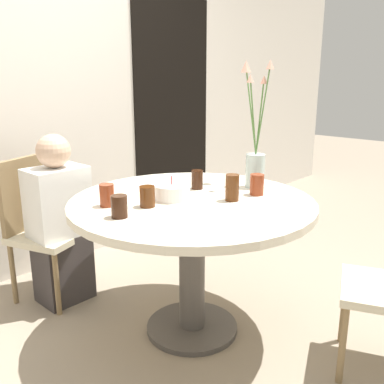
% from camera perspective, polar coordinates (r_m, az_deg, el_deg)
% --- Properties ---
extents(ground_plane, '(16.00, 16.00, 0.00)m').
position_cam_1_polar(ground_plane, '(2.54, 0.00, -17.79)').
color(ground_plane, gray).
extents(wall_back, '(8.00, 0.05, 2.60)m').
position_cam_1_polar(wall_back, '(3.23, -18.81, 13.02)').
color(wall_back, silver).
rests_on(wall_back, ground_plane).
extents(doorway_panel, '(0.90, 0.01, 2.05)m').
position_cam_1_polar(doorway_panel, '(3.94, -2.55, 10.07)').
color(doorway_panel, black).
rests_on(doorway_panel, ground_plane).
extents(dining_table, '(1.27, 1.27, 0.76)m').
position_cam_1_polar(dining_table, '(2.26, 0.00, -4.51)').
color(dining_table, beige).
rests_on(dining_table, ground_plane).
extents(chair_left_flank, '(0.51, 0.51, 0.90)m').
position_cam_1_polar(chair_left_flank, '(2.85, -19.69, -3.66)').
color(chair_left_flank, beige).
rests_on(chair_left_flank, ground_plane).
extents(birthday_cake, '(0.19, 0.19, 0.12)m').
position_cam_1_polar(birthday_cake, '(2.21, -2.70, 0.03)').
color(birthday_cake, white).
rests_on(birthday_cake, dining_table).
extents(flower_vase, '(0.19, 0.22, 0.70)m').
position_cam_1_polar(flower_vase, '(2.46, 8.41, 5.33)').
color(flower_vase, '#B2C6C1').
rests_on(flower_vase, dining_table).
extents(side_plate, '(0.20, 0.20, 0.01)m').
position_cam_1_polar(side_plate, '(2.50, -4.89, 1.00)').
color(side_plate, white).
rests_on(side_plate, dining_table).
extents(drink_glass_0, '(0.07, 0.07, 0.11)m').
position_cam_1_polar(drink_glass_0, '(2.31, 8.65, 0.99)').
color(drink_glass_0, maroon).
rests_on(drink_glass_0, dining_table).
extents(drink_glass_1, '(0.07, 0.07, 0.11)m').
position_cam_1_polar(drink_glass_1, '(2.41, 0.69, 1.67)').
color(drink_glass_1, '#33190C').
rests_on(drink_glass_1, dining_table).
extents(drink_glass_2, '(0.07, 0.07, 0.14)m').
position_cam_1_polar(drink_glass_2, '(2.19, 5.38, 0.59)').
color(drink_glass_2, '#51280F').
rests_on(drink_glass_2, dining_table).
extents(drink_glass_3, '(0.08, 0.08, 0.10)m').
position_cam_1_polar(drink_glass_3, '(2.09, -5.98, -0.60)').
color(drink_glass_3, '#51280F').
rests_on(drink_glass_3, dining_table).
extents(drink_glass_4, '(0.07, 0.07, 0.11)m').
position_cam_1_polar(drink_glass_4, '(2.13, -11.27, -0.42)').
color(drink_glass_4, maroon).
rests_on(drink_glass_4, dining_table).
extents(drink_glass_5, '(0.07, 0.07, 0.10)m').
position_cam_1_polar(drink_glass_5, '(1.95, -9.68, -1.91)').
color(drink_glass_5, '#33190C').
rests_on(drink_glass_5, dining_table).
extents(person_guest, '(0.34, 0.24, 1.06)m').
position_cam_1_polar(person_guest, '(2.75, -17.21, -4.28)').
color(person_guest, '#383333').
rests_on(person_guest, ground_plane).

